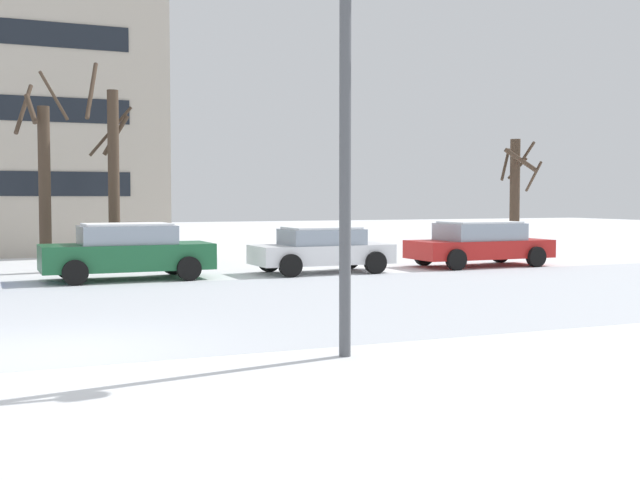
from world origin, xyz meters
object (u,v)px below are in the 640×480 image
at_px(parked_car_green, 127,251).
at_px(parked_car_red, 480,243).
at_px(street_lamp, 364,113).
at_px(parked_car_white, 322,249).

distance_m(parked_car_green, parked_car_red, 11.04).
xyz_separation_m(street_lamp, parked_car_red, (9.67, 11.49, -2.58)).
xyz_separation_m(parked_car_green, parked_car_red, (11.04, -0.05, -0.03)).
bearing_deg(parked_car_red, street_lamp, -130.09).
bearing_deg(parked_car_white, parked_car_red, 1.44).
xyz_separation_m(street_lamp, parked_car_white, (4.15, 11.35, -2.62)).
bearing_deg(parked_car_white, street_lamp, -110.09).
distance_m(parked_car_white, parked_car_red, 5.52).
bearing_deg(parked_car_white, parked_car_green, 178.00).
relative_size(street_lamp, parked_car_white, 1.34).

